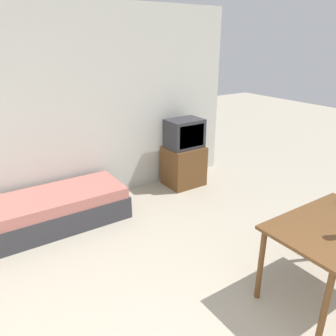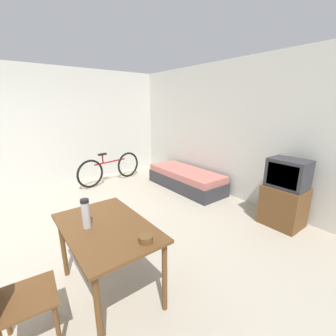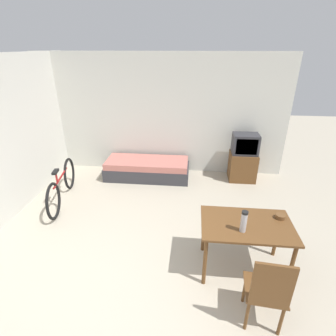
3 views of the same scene
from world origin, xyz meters
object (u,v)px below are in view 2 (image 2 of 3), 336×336
at_px(tv, 285,195).
at_px(wooden_chair, 7,292).
at_px(dining_table, 107,235).
at_px(thermos_flask, 86,212).
at_px(daybed, 186,179).
at_px(mate_bowl, 146,239).
at_px(bicycle, 110,168).

xyz_separation_m(tv, wooden_chair, (-0.32, -3.55, 0.03)).
bearing_deg(tv, dining_table, -98.55).
height_order(dining_table, thermos_flask, thermos_flask).
distance_m(daybed, wooden_chair, 3.91).
xyz_separation_m(dining_table, thermos_flask, (-0.08, -0.15, 0.25)).
bearing_deg(mate_bowl, thermos_flask, -149.38).
height_order(daybed, bicycle, bicycle).
bearing_deg(wooden_chair, thermos_flask, 104.99).
bearing_deg(bicycle, wooden_chair, -34.10).
relative_size(tv, dining_table, 0.93).
relative_size(tv, bicycle, 0.62).
height_order(daybed, mate_bowl, mate_bowl).
relative_size(bicycle, thermos_flask, 6.09).
bearing_deg(mate_bowl, wooden_chair, -109.83).
height_order(daybed, wooden_chair, wooden_chair).
bearing_deg(bicycle, daybed, 38.95).
relative_size(daybed, tv, 1.77).
bearing_deg(thermos_flask, tv, 80.30).
bearing_deg(wooden_chair, mate_bowl, 70.17).
bearing_deg(daybed, wooden_chair, -61.65).
xyz_separation_m(tv, dining_table, (-0.41, -2.73, 0.15)).
height_order(dining_table, bicycle, bicycle).
xyz_separation_m(bicycle, mate_bowl, (3.67, -1.26, 0.44)).
height_order(bicycle, mate_bowl, mate_bowl).
relative_size(thermos_flask, mate_bowl, 2.33).
bearing_deg(tv, bicycle, -160.23).
distance_m(daybed, mate_bowl, 3.34).
relative_size(tv, wooden_chair, 1.10).
relative_size(wooden_chair, bicycle, 0.56).
xyz_separation_m(tv, bicycle, (-3.63, -1.30, -0.16)).
height_order(tv, bicycle, tv).
bearing_deg(daybed, mate_bowl, -48.03).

